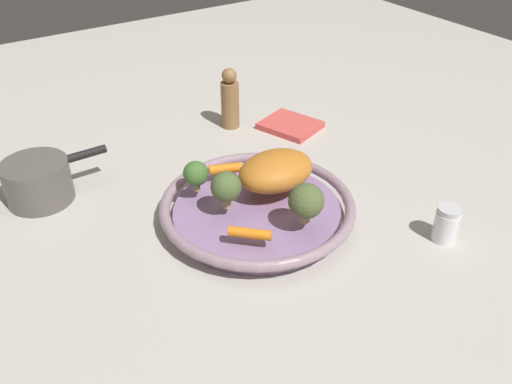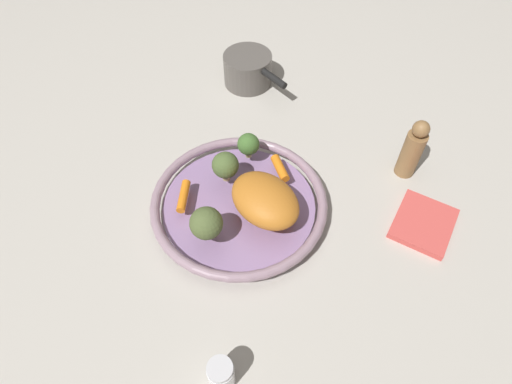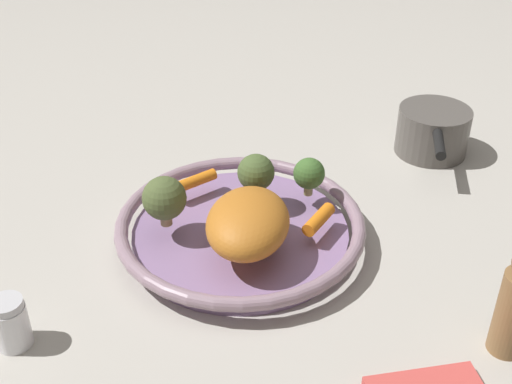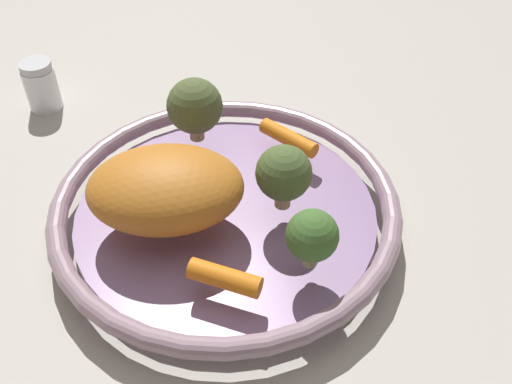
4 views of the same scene
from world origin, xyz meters
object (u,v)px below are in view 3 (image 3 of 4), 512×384
object	(u,v)px
roast_chicken_piece	(248,223)
serving_bowl	(240,229)
broccoli_floret_edge	(164,199)
baby_carrot_right	(194,181)
baby_carrot_left	(319,220)
saucepan	(433,131)
broccoli_floret_mid	(309,174)
salt_shaker	(11,323)
broccoli_floret_small	(256,173)

from	to	relation	value
roast_chicken_piece	serving_bowl	bearing A→B (deg)	-69.27
roast_chicken_piece	broccoli_floret_edge	distance (m)	0.12
roast_chicken_piece	baby_carrot_right	distance (m)	0.16
baby_carrot_left	saucepan	xyz separation A→B (m)	(-0.17, -0.30, -0.01)
baby_carrot_right	broccoli_floret_mid	xyz separation A→B (m)	(-0.17, -0.01, 0.03)
serving_bowl	salt_shaker	distance (m)	0.32
baby_carrot_right	broccoli_floret_edge	world-z (taller)	broccoli_floret_edge
serving_bowl	baby_carrot_left	distance (m)	0.11
baby_carrot_left	broccoli_floret_small	distance (m)	0.11
baby_carrot_left	broccoli_floret_mid	distance (m)	0.08
broccoli_floret_mid	salt_shaker	xyz separation A→B (m)	(0.31, 0.31, -0.04)
baby_carrot_right	broccoli_floret_mid	world-z (taller)	broccoli_floret_mid
broccoli_floret_mid	baby_carrot_right	bearing A→B (deg)	1.91
roast_chicken_piece	broccoli_floret_edge	size ratio (longest dim) A/B	2.02
roast_chicken_piece	salt_shaker	size ratio (longest dim) A/B	2.22
roast_chicken_piece	broccoli_floret_mid	distance (m)	0.14
baby_carrot_left	broccoli_floret_edge	xyz separation A→B (m)	(0.20, 0.03, 0.03)
roast_chicken_piece	baby_carrot_right	bearing A→B (deg)	-50.21
serving_bowl	baby_carrot_right	bearing A→B (deg)	-40.07
broccoli_floret_mid	broccoli_floret_small	size ratio (longest dim) A/B	0.86
broccoli_floret_mid	salt_shaker	size ratio (longest dim) A/B	0.89
serving_bowl	salt_shaker	size ratio (longest dim) A/B	5.31
broccoli_floret_edge	broccoli_floret_small	bearing A→B (deg)	-141.74
serving_bowl	broccoli_floret_edge	xyz separation A→B (m)	(0.10, 0.03, 0.06)
serving_bowl	broccoli_floret_edge	distance (m)	0.12
baby_carrot_left	broccoli_floret_edge	bearing A→B (deg)	8.38
broccoli_floret_small	salt_shaker	xyz separation A→B (m)	(0.24, 0.29, -0.05)
serving_bowl	salt_shaker	world-z (taller)	salt_shaker
roast_chicken_piece	broccoli_floret_small	world-z (taller)	broccoli_floret_small
salt_shaker	broccoli_floret_mid	bearing A→B (deg)	-135.27
broccoli_floret_edge	saucepan	distance (m)	0.50
serving_bowl	baby_carrot_left	world-z (taller)	baby_carrot_left
broccoli_floret_small	serving_bowl	bearing A→B (deg)	76.87
roast_chicken_piece	saucepan	size ratio (longest dim) A/B	0.74
broccoli_floret_edge	baby_carrot_left	bearing A→B (deg)	-171.62
baby_carrot_right	baby_carrot_left	distance (m)	0.20
baby_carrot_right	broccoli_floret_edge	xyz separation A→B (m)	(0.01, 0.10, 0.03)
salt_shaker	roast_chicken_piece	bearing A→B (deg)	-143.60
baby_carrot_right	baby_carrot_left	size ratio (longest dim) A/B	1.11
roast_chicken_piece	salt_shaker	xyz separation A→B (m)	(0.24, 0.18, -0.04)
baby_carrot_left	broccoli_floret_small	xyz separation A→B (m)	(0.09, -0.06, 0.03)
serving_bowl	roast_chicken_piece	world-z (taller)	roast_chicken_piece
serving_bowl	broccoli_floret_mid	world-z (taller)	broccoli_floret_mid
baby_carrot_right	saucepan	size ratio (longest dim) A/B	0.35
roast_chicken_piece	salt_shaker	distance (m)	0.30
serving_bowl	broccoli_floret_mid	xyz separation A→B (m)	(-0.09, -0.07, 0.05)
saucepan	broccoli_floret_small	bearing A→B (deg)	43.31
baby_carrot_left	saucepan	bearing A→B (deg)	-119.05
serving_bowl	saucepan	bearing A→B (deg)	-132.32
broccoli_floret_mid	salt_shaker	bearing A→B (deg)	44.73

